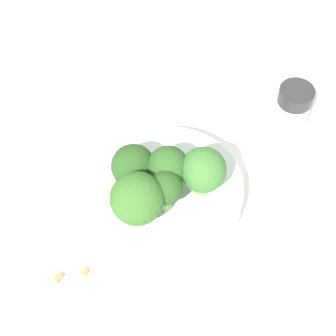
% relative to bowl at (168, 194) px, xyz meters
% --- Properties ---
extents(ground_plane, '(3.00, 3.00, 0.00)m').
position_rel_bowl_xyz_m(ground_plane, '(0.00, 0.00, -0.02)').
color(ground_plane, white).
extents(bowl, '(0.15, 0.15, 0.03)m').
position_rel_bowl_xyz_m(bowl, '(0.00, 0.00, 0.00)').
color(bowl, silver).
rests_on(bowl, ground_plane).
extents(broccoli_floret_0, '(0.04, 0.04, 0.05)m').
position_rel_bowl_xyz_m(broccoli_floret_0, '(-0.00, 0.00, 0.05)').
color(broccoli_floret_0, '#84AD66').
rests_on(broccoli_floret_0, bowl).
extents(broccoli_floret_1, '(0.03, 0.03, 0.05)m').
position_rel_bowl_xyz_m(broccoli_floret_1, '(-0.02, 0.01, 0.05)').
color(broccoli_floret_1, '#8EB770').
rests_on(broccoli_floret_1, bowl).
extents(broccoli_floret_2, '(0.05, 0.05, 0.06)m').
position_rel_bowl_xyz_m(broccoli_floret_2, '(-0.03, 0.04, 0.05)').
color(broccoli_floret_2, '#84AD66').
rests_on(broccoli_floret_2, bowl).
extents(broccoli_floret_3, '(0.04, 0.04, 0.05)m').
position_rel_bowl_xyz_m(broccoli_floret_3, '(0.01, 0.03, 0.04)').
color(broccoli_floret_3, '#84AD66').
rests_on(broccoli_floret_3, bowl).
extents(broccoli_floret_4, '(0.04, 0.04, 0.06)m').
position_rel_bowl_xyz_m(broccoli_floret_4, '(-0.01, -0.03, 0.05)').
color(broccoli_floret_4, '#84AD66').
rests_on(broccoli_floret_4, bowl).
extents(pepper_shaker, '(0.04, 0.04, 0.08)m').
position_rel_bowl_xyz_m(pepper_shaker, '(0.06, -0.15, 0.02)').
color(pepper_shaker, silver).
rests_on(pepper_shaker, ground_plane).
extents(almond_crumb_0, '(0.01, 0.01, 0.01)m').
position_rel_bowl_xyz_m(almond_crumb_0, '(0.08, -0.05, -0.01)').
color(almond_crumb_0, tan).
rests_on(almond_crumb_0, ground_plane).
extents(almond_crumb_1, '(0.01, 0.01, 0.01)m').
position_rel_bowl_xyz_m(almond_crumb_1, '(-0.06, 0.10, -0.01)').
color(almond_crumb_1, '#AD7F4C').
rests_on(almond_crumb_1, ground_plane).
extents(almond_crumb_2, '(0.01, 0.01, 0.01)m').
position_rel_bowl_xyz_m(almond_crumb_2, '(-0.06, 0.12, -0.01)').
color(almond_crumb_2, '#AD7F4C').
rests_on(almond_crumb_2, ground_plane).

